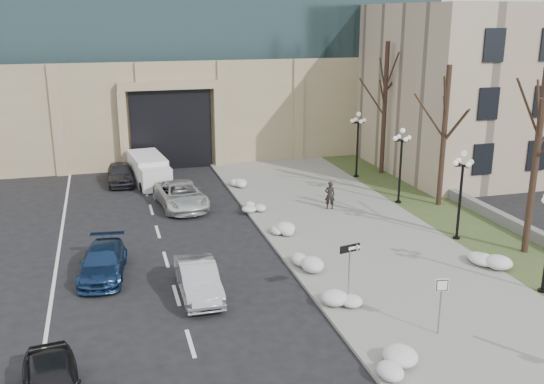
{
  "coord_description": "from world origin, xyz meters",
  "views": [
    {
      "loc": [
        -8.91,
        -13.22,
        11.25
      ],
      "look_at": [
        -1.73,
        12.2,
        3.5
      ],
      "focal_mm": 40.0,
      "sensor_mm": 36.0,
      "label": 1
    }
  ],
  "objects_px": {
    "car_a": "(51,384)",
    "box_truck": "(149,170)",
    "lamppost_c": "(401,156)",
    "lamppost_d": "(358,136)",
    "car_c": "(103,262)",
    "car_d": "(181,195)",
    "keep_sign": "(441,294)",
    "pedestrian": "(330,195)",
    "car_e": "(120,174)",
    "car_b": "(198,280)",
    "lamppost_b": "(461,183)",
    "one_way_sign": "(353,255)"
  },
  "relations": [
    {
      "from": "car_a",
      "to": "box_truck",
      "type": "relative_size",
      "value": 0.68
    },
    {
      "from": "lamppost_c",
      "to": "lamppost_d",
      "type": "xyz_separation_m",
      "value": [
        0.0,
        6.5,
        0.0
      ]
    },
    {
      "from": "car_c",
      "to": "car_d",
      "type": "height_order",
      "value": "car_d"
    },
    {
      "from": "keep_sign",
      "to": "lamppost_d",
      "type": "distance_m",
      "value": 22.33
    },
    {
      "from": "car_c",
      "to": "box_truck",
      "type": "relative_size",
      "value": 0.76
    },
    {
      "from": "pedestrian",
      "to": "keep_sign",
      "type": "relative_size",
      "value": 0.74
    },
    {
      "from": "car_e",
      "to": "car_b",
      "type": "bearing_deg",
      "value": -82.52
    },
    {
      "from": "box_truck",
      "to": "lamppost_d",
      "type": "relative_size",
      "value": 1.27
    },
    {
      "from": "lamppost_b",
      "to": "lamppost_c",
      "type": "relative_size",
      "value": 1.0
    },
    {
      "from": "one_way_sign",
      "to": "lamppost_d",
      "type": "relative_size",
      "value": 0.55
    },
    {
      "from": "pedestrian",
      "to": "one_way_sign",
      "type": "distance_m",
      "value": 12.24
    },
    {
      "from": "car_d",
      "to": "box_truck",
      "type": "height_order",
      "value": "box_truck"
    },
    {
      "from": "car_b",
      "to": "car_a",
      "type": "bearing_deg",
      "value": -131.44
    },
    {
      "from": "car_b",
      "to": "one_way_sign",
      "type": "relative_size",
      "value": 1.67
    },
    {
      "from": "car_a",
      "to": "pedestrian",
      "type": "bearing_deg",
      "value": 39.62
    },
    {
      "from": "car_c",
      "to": "lamppost_b",
      "type": "bearing_deg",
      "value": 5.97
    },
    {
      "from": "car_c",
      "to": "keep_sign",
      "type": "xyz_separation_m",
      "value": [
        11.61,
        -8.79,
        1.01
      ]
    },
    {
      "from": "lamppost_d",
      "to": "one_way_sign",
      "type": "bearing_deg",
      "value": -113.94
    },
    {
      "from": "pedestrian",
      "to": "lamppost_b",
      "type": "relative_size",
      "value": 0.35
    },
    {
      "from": "keep_sign",
      "to": "lamppost_b",
      "type": "distance_m",
      "value": 10.49
    },
    {
      "from": "car_a",
      "to": "car_c",
      "type": "bearing_deg",
      "value": 73.57
    },
    {
      "from": "car_e",
      "to": "pedestrian",
      "type": "xyz_separation_m",
      "value": [
        11.75,
        -9.54,
        0.23
      ]
    },
    {
      "from": "car_a",
      "to": "lamppost_d",
      "type": "relative_size",
      "value": 0.86
    },
    {
      "from": "car_e",
      "to": "box_truck",
      "type": "xyz_separation_m",
      "value": [
        1.94,
        -0.29,
        0.17
      ]
    },
    {
      "from": "box_truck",
      "to": "lamppost_b",
      "type": "distance_m",
      "value": 21.39
    },
    {
      "from": "car_a",
      "to": "lamppost_d",
      "type": "distance_m",
      "value": 29.26
    },
    {
      "from": "car_d",
      "to": "box_truck",
      "type": "bearing_deg",
      "value": 96.23
    },
    {
      "from": "lamppost_b",
      "to": "pedestrian",
      "type": "bearing_deg",
      "value": 125.23
    },
    {
      "from": "car_a",
      "to": "car_d",
      "type": "distance_m",
      "value": 19.46
    },
    {
      "from": "pedestrian",
      "to": "car_c",
      "type": "bearing_deg",
      "value": 38.85
    },
    {
      "from": "box_truck",
      "to": "lamppost_b",
      "type": "bearing_deg",
      "value": -53.92
    },
    {
      "from": "car_b",
      "to": "car_e",
      "type": "xyz_separation_m",
      "value": [
        -2.41,
        18.73,
        0.01
      ]
    },
    {
      "from": "car_d",
      "to": "car_e",
      "type": "relative_size",
      "value": 1.28
    },
    {
      "from": "car_e",
      "to": "keep_sign",
      "type": "bearing_deg",
      "value": -67.13
    },
    {
      "from": "car_b",
      "to": "car_e",
      "type": "bearing_deg",
      "value": 97.16
    },
    {
      "from": "one_way_sign",
      "to": "car_d",
      "type": "bearing_deg",
      "value": 96.4
    },
    {
      "from": "lamppost_b",
      "to": "lamppost_c",
      "type": "distance_m",
      "value": 6.5
    },
    {
      "from": "car_d",
      "to": "lamppost_b",
      "type": "xyz_separation_m",
      "value": [
        12.99,
        -9.53,
        2.32
      ]
    },
    {
      "from": "keep_sign",
      "to": "car_e",
      "type": "bearing_deg",
      "value": 123.88
    },
    {
      "from": "box_truck",
      "to": "keep_sign",
      "type": "xyz_separation_m",
      "value": [
        8.29,
        -24.15,
        0.77
      ]
    },
    {
      "from": "lamppost_b",
      "to": "lamppost_c",
      "type": "height_order",
      "value": "same"
    },
    {
      "from": "lamppost_c",
      "to": "car_c",
      "type": "bearing_deg",
      "value": -160.78
    },
    {
      "from": "car_d",
      "to": "keep_sign",
      "type": "distance_m",
      "value": 19.29
    },
    {
      "from": "keep_sign",
      "to": "pedestrian",
      "type": "bearing_deg",
      "value": 95.37
    },
    {
      "from": "car_c",
      "to": "one_way_sign",
      "type": "distance_m",
      "value": 11.18
    },
    {
      "from": "car_d",
      "to": "lamppost_c",
      "type": "bearing_deg",
      "value": -19.44
    },
    {
      "from": "lamppost_b",
      "to": "box_truck",
      "type": "bearing_deg",
      "value": 132.45
    },
    {
      "from": "lamppost_b",
      "to": "lamppost_d",
      "type": "bearing_deg",
      "value": 90.0
    },
    {
      "from": "box_truck",
      "to": "keep_sign",
      "type": "relative_size",
      "value": 2.65
    },
    {
      "from": "lamppost_d",
      "to": "car_b",
      "type": "bearing_deg",
      "value": -131.43
    }
  ]
}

